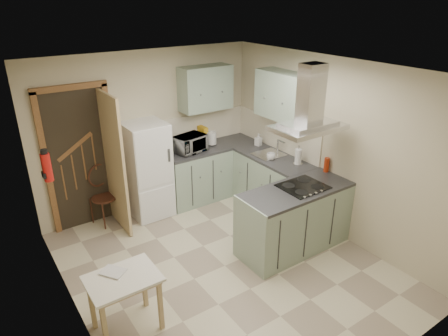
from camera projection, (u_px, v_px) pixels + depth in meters
floor at (225, 266)px, 5.17m from camera, size 4.20×4.20×0.00m
ceiling at (225, 71)px, 4.17m from camera, size 4.20×4.20×0.00m
back_wall at (149, 132)px, 6.25m from camera, size 3.60×0.00×3.60m
left_wall at (67, 225)px, 3.74m from camera, size 0.00×4.20×4.20m
right_wall at (330, 148)px, 5.60m from camera, size 0.00×4.20×4.20m
doorway at (81, 159)px, 5.74m from camera, size 1.10×0.12×2.10m
fridge at (148, 170)px, 6.12m from camera, size 0.60×0.60×1.50m
counter_back at (196, 175)px, 6.69m from camera, size 1.08×0.60×0.90m
counter_right at (261, 177)px, 6.62m from camera, size 0.60×1.95×0.90m
splashback at (202, 127)px, 6.78m from camera, size 1.68×0.02×0.50m
wall_cabinet_back at (206, 88)px, 6.37m from camera, size 0.85×0.35×0.70m
wall_cabinet_right at (283, 96)px, 5.91m from camera, size 0.35×0.90×0.70m
peninsula at (295, 219)px, 5.39m from camera, size 1.55×0.65×0.90m
hob at (303, 186)px, 5.25m from camera, size 0.58×0.50×0.01m
extractor_hood at (308, 127)px, 4.93m from camera, size 0.90×0.55×0.10m
sink at (269, 154)px, 6.30m from camera, size 0.45×0.40×0.01m
fire_extinguisher at (47, 167)px, 4.35m from camera, size 0.10×0.10×0.32m
drop_leaf_table at (126, 303)px, 4.09m from camera, size 0.70×0.53×0.66m
bentwood_chair at (104, 198)px, 6.00m from camera, size 0.47×0.47×0.83m
microwave at (190, 144)px, 6.37m from camera, size 0.56×0.43×0.27m
kettle at (211, 138)px, 6.66m from camera, size 0.18×0.18×0.24m
cereal_box at (203, 135)px, 6.69m from camera, size 0.09×0.21×0.31m
soap_bottle at (258, 140)px, 6.65m from camera, size 0.11×0.11×0.20m
paper_towel at (298, 156)px, 5.91m from camera, size 0.12×0.12×0.24m
cup at (271, 157)px, 6.09m from camera, size 0.15×0.15×0.11m
red_bottle at (327, 165)px, 5.67m from camera, size 0.09×0.09×0.21m
book at (107, 273)px, 3.93m from camera, size 0.27×0.29×0.10m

